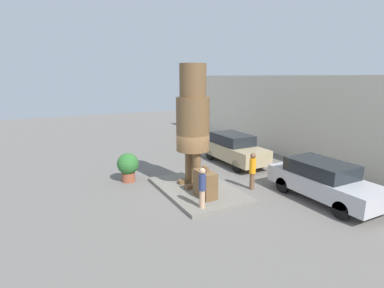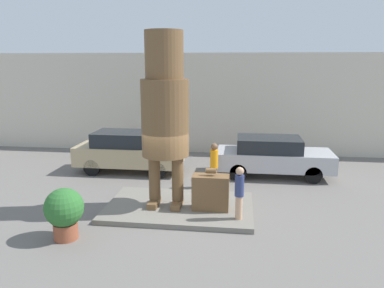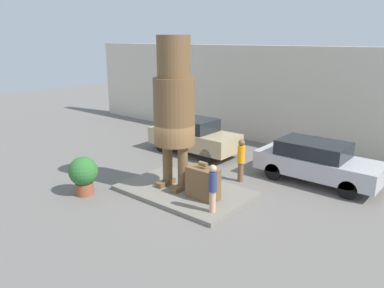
% 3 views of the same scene
% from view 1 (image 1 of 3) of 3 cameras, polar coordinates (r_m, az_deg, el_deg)
% --- Properties ---
extents(ground_plane, '(60.00, 60.00, 0.00)m').
position_cam_1_polar(ground_plane, '(13.45, 1.08, -8.95)').
color(ground_plane, slate).
extents(pedestal, '(4.61, 2.97, 0.16)m').
position_cam_1_polar(pedestal, '(13.42, 1.08, -8.64)').
color(pedestal, slate).
rests_on(pedestal, ground_plane).
extents(building_backdrop, '(28.00, 0.60, 5.04)m').
position_cam_1_polar(building_backdrop, '(17.96, 24.21, 3.78)').
color(building_backdrop, beige).
rests_on(building_backdrop, ground_plane).
extents(statue_figure, '(1.45, 1.45, 5.35)m').
position_cam_1_polar(statue_figure, '(12.96, 0.15, 5.28)').
color(statue_figure, brown).
rests_on(statue_figure, pedestal).
extents(giant_suitcase, '(1.12, 0.55, 1.31)m').
position_cam_1_polar(giant_suitcase, '(12.28, 2.51, -7.59)').
color(giant_suitcase, brown).
rests_on(giant_suitcase, pedestal).
extents(tourist, '(0.26, 0.26, 1.56)m').
position_cam_1_polar(tourist, '(11.18, 1.97, -8.03)').
color(tourist, tan).
rests_on(tourist, pedestal).
extents(parked_car_tan, '(4.47, 1.78, 1.72)m').
position_cam_1_polar(parked_car_tan, '(17.48, 7.95, -0.83)').
color(parked_car_tan, tan).
rests_on(parked_car_tan, ground_plane).
extents(parked_car_silver, '(4.64, 1.85, 1.60)m').
position_cam_1_polar(parked_car_silver, '(13.38, 23.73, -6.32)').
color(parked_car_silver, '#B7B7BC').
rests_on(parked_car_silver, ground_plane).
extents(planter_pot, '(1.03, 1.03, 1.40)m').
position_cam_1_polar(planter_pot, '(14.72, -12.11, -4.06)').
color(planter_pot, brown).
rests_on(planter_pot, ground_plane).
extents(worker_hivis, '(0.29, 0.29, 1.70)m').
position_cam_1_polar(worker_hivis, '(13.61, 11.46, -4.78)').
color(worker_hivis, brown).
rests_on(worker_hivis, ground_plane).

